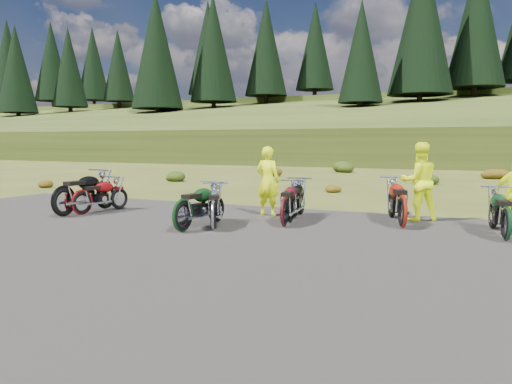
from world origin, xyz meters
The scene contains 38 objects.
ground centered at (0.00, 0.00, 0.00)m, with size 300.00×300.00×0.00m, color #3B4617.
gravel_pad centered at (0.00, -2.00, 0.00)m, with size 20.00×12.00×0.04m, color black.
hill_slope centered at (0.00, 50.00, 0.00)m, with size 300.00×46.00×3.00m, color #2B3C14, non-canonical shape.
hill_plateau centered at (0.00, 110.00, 0.00)m, with size 300.00×90.00×9.17m, color #2B3C14.
conifer_5 centered at (-105.00, 78.00, 18.16)m, with size 6.16×6.16×16.00m.
conifer_8 centered at (-87.00, 65.00, 18.57)m, with size 7.92×7.92×20.00m.
conifer_9 centered at (-81.00, 71.00, 19.26)m, with size 7.48×7.48×19.00m.
conifer_10 centered at (-75.00, 77.00, 19.16)m, with size 7.04×7.04×18.00m.
conifer_11 centered at (-69.00, 52.00, 14.47)m, with size 6.60×6.60×17.00m.
conifer_12 centered at (-63.00, 58.00, 15.17)m, with size 6.16×6.16×16.00m.
conifer_13 centered at (-57.00, 64.00, 15.86)m, with size 5.72×5.72×15.00m.
conifer_14 centered at (-51.00, 70.00, 16.55)m, with size 5.28×5.28×14.00m.
conifer_15 centered at (-45.00, 76.00, 20.16)m, with size 7.92×7.92×20.00m.
conifer_16 centered at (-39.00, 51.00, 15.28)m, with size 7.48×7.48×19.00m.
conifer_17 centered at (-33.00, 57.00, 15.97)m, with size 7.04×7.04×18.00m.
conifer_18 centered at (-27.00, 63.00, 16.66)m, with size 6.60×6.60×17.00m.
conifer_19 centered at (-21.00, 69.00, 17.36)m, with size 6.16×6.16×16.00m.
conifer_20 centered at (-15.00, 75.00, 17.65)m, with size 5.72×5.72×15.00m.
conifer_21 centered at (-9.00, 50.00, 12.56)m, with size 5.28×5.28×14.00m.
conifer_22 centered at (-3.00, 56.00, 16.77)m, with size 7.92×7.92×20.00m.
conifer_23 centered at (3.00, 62.00, 17.47)m, with size 7.48×7.48×19.00m.
shrub_0 centered at (-12.00, 6.00, 0.23)m, with size 0.77×0.77×0.45m, color #60330C.
shrub_1 centered at (-9.10, 11.30, 0.31)m, with size 1.03×1.03×0.61m, color #1A310C.
shrub_2 centered at (-6.20, 16.60, 0.38)m, with size 1.30×1.30×0.77m, color #60330C.
shrub_3 centered at (-3.30, 21.90, 0.46)m, with size 1.56×1.56×0.92m, color #1A310C.
shrub_4 centered at (-0.40, 9.20, 0.23)m, with size 0.77×0.77×0.45m, color #60330C.
shrub_5 centered at (2.50, 14.50, 0.31)m, with size 1.03×1.03×0.61m, color #1A310C.
shrub_6 centered at (5.40, 19.80, 0.38)m, with size 1.30×1.30×0.77m, color #60330C.
motorcycle_0 centered at (-4.79, -0.06, 0.00)m, with size 2.27×0.76×1.19m, color black, non-canonical shape.
motorcycle_1 centered at (-4.61, 0.39, 0.00)m, with size 1.87×0.62×0.98m, color maroon, non-canonical shape.
motorcycle_2 centered at (-0.78, -0.61, 0.00)m, with size 2.00×0.67×1.05m, color black, non-canonical shape.
motorcycle_3 centered at (-0.28, -0.17, 0.00)m, with size 1.89×0.63×0.99m, color #98989C, non-canonical shape.
motorcycle_4 centered at (0.96, 0.91, 0.00)m, with size 1.94×0.65×1.02m, color #4D0C13, non-canonical shape.
motorcycle_5 centered at (0.90, 1.47, 0.00)m, with size 1.98×0.66×1.04m, color black, non-canonical shape.
motorcycle_6 centered at (3.43, 1.86, 0.00)m, with size 2.12×0.71×1.11m, color #9A180B, non-canonical shape.
motorcycle_7 centered at (5.50, 1.22, 0.00)m, with size 1.93×0.64×1.01m, color black, non-canonical shape.
person_middle centered at (-0.08, 2.36, 0.91)m, with size 0.66×0.43×1.82m, color #E2F60C.
person_right_a centered at (3.60, 3.21, 0.96)m, with size 0.93×0.73×1.92m, color #E2F60C.
Camera 1 is at (5.13, -9.55, 1.96)m, focal length 35.00 mm.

